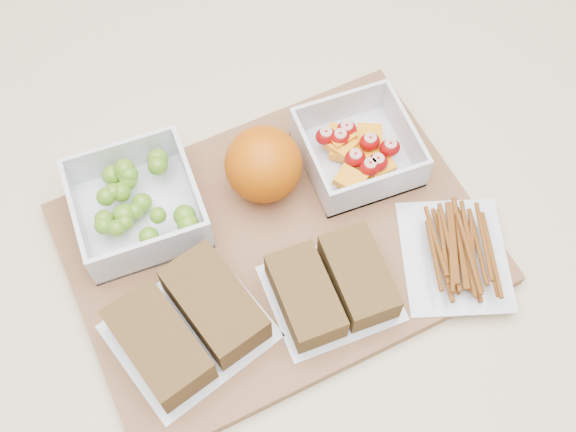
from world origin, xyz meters
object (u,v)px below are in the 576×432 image
cutting_board (277,244)px  grape_container (137,203)px  sandwich_bag_center (332,287)px  fruit_container (357,151)px  orange (264,164)px  pretzel_bag (457,251)px  sandwich_bag_left (187,325)px

cutting_board → grape_container: (-0.12, 0.08, 0.03)m
grape_container → sandwich_bag_center: bearing=-45.0°
fruit_container → cutting_board: bearing=-151.8°
orange → sandwich_bag_center: (0.02, -0.14, -0.02)m
grape_container → pretzel_bag: grape_container is taller
grape_container → fruit_container: 0.24m
sandwich_bag_left → pretzel_bag: 0.28m
cutting_board → orange: bearing=75.2°
grape_container → sandwich_bag_left: size_ratio=0.73×
grape_container → sandwich_bag_left: (0.01, -0.14, -0.00)m
fruit_container → sandwich_bag_center: bearing=-121.9°
orange → fruit_container: bearing=-3.2°
cutting_board → pretzel_bag: size_ratio=2.69×
cutting_board → orange: (0.01, 0.07, 0.05)m
grape_container → cutting_board: bearing=-32.8°
orange → pretzel_bag: bearing=-44.1°
sandwich_bag_left → sandwich_bag_center: bearing=-4.5°
sandwich_bag_center → orange: bearing=97.9°
sandwich_bag_left → grape_container: bearing=94.3°
fruit_container → sandwich_bag_center: fruit_container is taller
cutting_board → sandwich_bag_left: (-0.11, -0.06, 0.03)m
fruit_container → orange: (-0.11, 0.01, 0.02)m
sandwich_bag_left → orange: bearing=46.7°
cutting_board → sandwich_bag_left: 0.13m
cutting_board → sandwich_bag_center: (0.03, -0.08, 0.03)m
sandwich_bag_left → sandwich_bag_center: (0.14, -0.01, -0.00)m
sandwich_bag_center → cutting_board: bearing=112.4°
grape_container → pretzel_bag: 0.33m
pretzel_bag → sandwich_bag_left: bearing=176.4°
grape_container → fruit_container: (0.24, -0.02, -0.00)m
pretzel_bag → grape_container: bearing=150.9°
grape_container → orange: bearing=-4.9°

